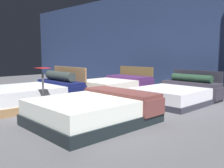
% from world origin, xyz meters
% --- Properties ---
extents(ground_plane, '(18.00, 18.00, 0.02)m').
position_xyz_m(ground_plane, '(0.00, 0.00, -0.01)').
color(ground_plane, '#5B5B60').
extents(showroom_back_wall, '(18.00, 0.06, 3.50)m').
position_xyz_m(showroom_back_wall, '(0.00, 3.70, 1.75)').
color(showroom_back_wall, navy).
rests_on(showroom_back_wall, ground_plane).
extents(bed_0, '(1.69, 2.14, 0.87)m').
position_xyz_m(bed_0, '(-1.10, -0.97, 0.26)').
color(bed_0, olive).
rests_on(bed_0, ground_plane).
extents(bed_1, '(1.71, 2.07, 0.51)m').
position_xyz_m(bed_1, '(1.06, -1.03, 0.23)').
color(bed_1, black).
rests_on(bed_1, ground_plane).
extents(bed_2, '(1.58, 2.13, 0.78)m').
position_xyz_m(bed_2, '(-1.04, 1.73, 0.22)').
color(bed_2, brown).
rests_on(bed_2, ground_plane).
extents(bed_3, '(1.64, 2.11, 0.76)m').
position_xyz_m(bed_3, '(1.13, 1.73, 0.22)').
color(bed_3, '#2D2E39').
rests_on(bed_3, ground_plane).
extents(price_sign, '(0.28, 0.24, 0.95)m').
position_xyz_m(price_sign, '(0.00, -1.40, 0.36)').
color(price_sign, '#3F3F44').
rests_on(price_sign, ground_plane).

